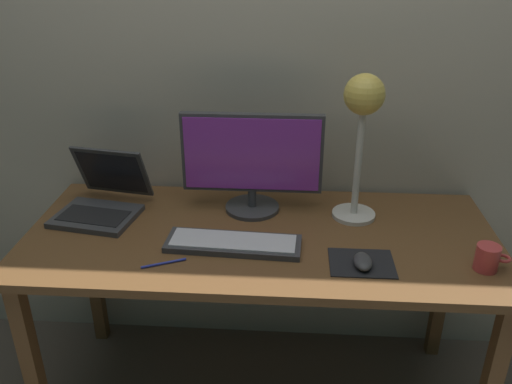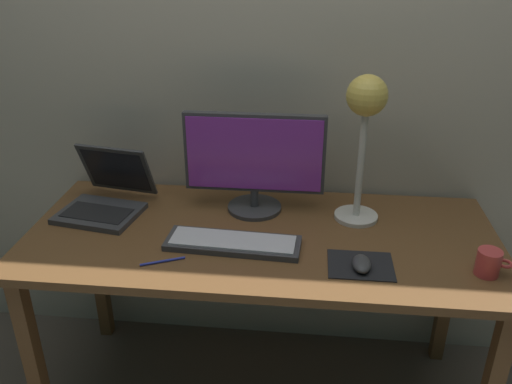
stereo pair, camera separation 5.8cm
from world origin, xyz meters
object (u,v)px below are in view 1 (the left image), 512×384
(keyboard_main, at_px, (233,243))
(laptop, at_px, (104,195))
(desk_lamp, at_px, (363,114))
(mouse, at_px, (363,261))
(pen, at_px, (164,263))
(coffee_mug, at_px, (488,258))
(monitor, at_px, (252,160))

(keyboard_main, bearing_deg, laptop, 155.81)
(laptop, distance_m, desk_lamp, 0.97)
(keyboard_main, distance_m, desk_lamp, 0.60)
(desk_lamp, bearing_deg, mouse, -90.80)
(laptop, bearing_deg, keyboard_main, -24.19)
(mouse, relative_size, pen, 0.69)
(mouse, bearing_deg, laptop, 160.76)
(coffee_mug, bearing_deg, laptop, 166.69)
(monitor, height_order, laptop, monitor)
(desk_lamp, distance_m, pen, 0.81)
(laptop, height_order, coffee_mug, laptop)
(desk_lamp, xyz_separation_m, mouse, (-0.00, -0.33, -0.36))
(desk_lamp, relative_size, mouse, 5.40)
(mouse, bearing_deg, keyboard_main, 167.23)
(laptop, bearing_deg, monitor, 4.29)
(keyboard_main, height_order, desk_lamp, desk_lamp)
(monitor, relative_size, laptop, 1.44)
(mouse, height_order, pen, mouse)
(keyboard_main, bearing_deg, pen, -149.62)
(monitor, height_order, desk_lamp, desk_lamp)
(mouse, bearing_deg, monitor, 135.66)
(mouse, distance_m, pen, 0.61)
(coffee_mug, xyz_separation_m, pen, (-0.98, -0.04, -0.04))
(desk_lamp, xyz_separation_m, coffee_mug, (0.37, -0.31, -0.34))
(monitor, height_order, keyboard_main, monitor)
(pen, bearing_deg, desk_lamp, 30.00)
(desk_lamp, bearing_deg, pen, -150.00)
(keyboard_main, distance_m, laptop, 0.55)
(coffee_mug, bearing_deg, pen, -177.63)
(monitor, relative_size, desk_lamp, 0.97)
(monitor, xyz_separation_m, pen, (-0.25, -0.38, -0.19))
(keyboard_main, bearing_deg, coffee_mug, -5.75)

